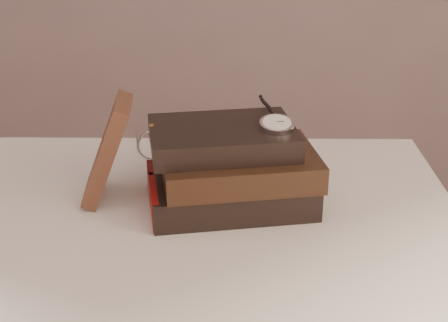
{
  "coord_description": "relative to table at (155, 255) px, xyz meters",
  "views": [
    {
      "loc": [
        0.13,
        -0.57,
        1.25
      ],
      "look_at": [
        0.12,
        0.37,
        0.82
      ],
      "focal_mm": 51.49,
      "sensor_mm": 36.0,
      "label": 1
    }
  ],
  "objects": [
    {
      "name": "table",
      "position": [
        0.0,
        0.0,
        0.0
      ],
      "size": [
        1.0,
        0.6,
        0.75
      ],
      "color": "white",
      "rests_on": "ground"
    },
    {
      "name": "eyeglasses",
      "position": [
        0.02,
        0.09,
        0.17
      ],
      "size": [
        0.13,
        0.14,
        0.05
      ],
      "color": "silver",
      "rests_on": "book_stack"
    },
    {
      "name": "pocket_watch",
      "position": [
        0.2,
        0.02,
        0.23
      ],
      "size": [
        0.06,
        0.16,
        0.02
      ],
      "color": "silver",
      "rests_on": "book_stack"
    },
    {
      "name": "journal",
      "position": [
        -0.07,
        0.04,
        0.18
      ],
      "size": [
        0.1,
        0.12,
        0.17
      ],
      "primitive_type": "cube",
      "rotation": [
        0.0,
        0.38,
        0.08
      ],
      "color": "#3B2016",
      "rests_on": "table"
    },
    {
      "name": "book_stack",
      "position": [
        0.13,
        0.02,
        0.15
      ],
      "size": [
        0.29,
        0.22,
        0.13
      ],
      "color": "black",
      "rests_on": "table"
    }
  ]
}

